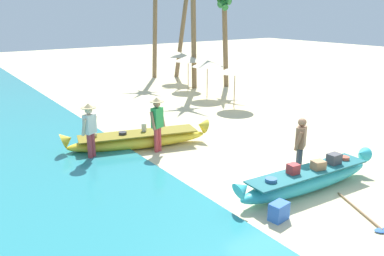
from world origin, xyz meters
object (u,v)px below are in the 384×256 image
Objects in this scene: person_vendor_assistant at (90,128)px; person_vendor_hatted at (157,121)px; boat_yellow_midground at (139,140)px; palm_tree_far_behind at (186,1)px; person_tourist_customer at (300,144)px; boat_cyan_foreground at (308,179)px; palm_tree_mid_cluster at (224,8)px; paddle at (366,216)px; cooler_box at (279,211)px.

person_vendor_hatted is at bearing -13.27° from person_vendor_assistant.
palm_tree_far_behind is (9.50, 11.31, 4.60)m from boat_yellow_midground.
boat_yellow_midground is at bearing 119.27° from person_tourist_customer.
person_vendor_assistant is (-3.65, 5.04, 0.70)m from boat_cyan_foreground.
palm_tree_mid_cluster is (6.43, 11.20, 3.54)m from person_tourist_customer.
person_vendor_assistant is 1.01× the size of paddle.
person_vendor_hatted is 1.01× the size of person_vendor_assistant.
person_tourist_customer is 5.98m from person_vendor_assistant.
person_vendor_assistant is at bearing -174.31° from boat_yellow_midground.
palm_tree_far_behind is at bearing 65.61° from boat_cyan_foreground.
palm_tree_far_behind is (7.49, 16.51, 4.58)m from boat_cyan_foreground.
palm_tree_mid_cluster is 15.76m from cooler_box.
person_vendor_hatted is at bearing -139.36° from palm_tree_mid_cluster.
person_vendor_hatted is at bearing -60.90° from boat_yellow_midground.
cooler_box is (0.34, -5.79, -0.09)m from boat_yellow_midground.
person_tourist_customer is 2.57m from paddle.
person_vendor_assistant is 7.63m from paddle.
person_tourist_customer is 17.71m from palm_tree_far_behind.
cooler_box is at bearing 147.62° from paddle.
cooler_box is (1.99, -5.63, -0.81)m from person_vendor_assistant.
palm_tree_far_behind is 19.95m from cooler_box.
person_tourist_customer is 0.29× the size of palm_tree_mid_cluster.
person_tourist_customer reaches higher than paddle.
person_vendor_hatted is 11.82m from palm_tree_mid_cluster.
person_vendor_hatted reaches higher than cooler_box.
person_vendor_hatted is 0.32× the size of palm_tree_mid_cluster.
boat_cyan_foreground is at bearing -54.04° from person_vendor_assistant.
cooler_box is at bearing -118.15° from palm_tree_far_behind.
person_tourist_customer is at bearing 77.10° from paddle.
person_vendor_assistant is at bearing -146.92° from palm_tree_mid_cluster.
person_vendor_hatted is 5.22m from cooler_box.
boat_cyan_foreground is 2.59× the size of person_vendor_hatted.
person_tourist_customer is at bearing -119.86° from palm_tree_mid_cluster.
person_vendor_hatted is 15.53m from palm_tree_far_behind.
boat_yellow_midground is 2.76× the size of person_vendor_assistant.
boat_cyan_foreground is at bearing -70.08° from person_vendor_hatted.
palm_tree_mid_cluster reaches higher than boat_yellow_midground.
boat_cyan_foreground is at bearing -114.39° from palm_tree_far_behind.
person_vendor_assistant is at bearing 100.90° from cooler_box.
boat_cyan_foreground is 14.40m from palm_tree_mid_cluster.
palm_tree_mid_cluster is at bearing -97.03° from palm_tree_far_behind.
cooler_box is at bearing -70.51° from person_vendor_assistant.
paddle is at bearing -73.91° from boat_yellow_midground.
palm_tree_far_behind reaches higher than person_tourist_customer.
palm_tree_mid_cluster is 0.88× the size of palm_tree_far_behind.
boat_yellow_midground is 0.77× the size of palm_tree_far_behind.
person_vendor_assistant is 0.28× the size of palm_tree_far_behind.
boat_cyan_foreground is 1.07m from person_tourist_customer.
boat_yellow_midground is 2.79× the size of paddle.
palm_tree_far_behind is at bearing 52.57° from person_vendor_hatted.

